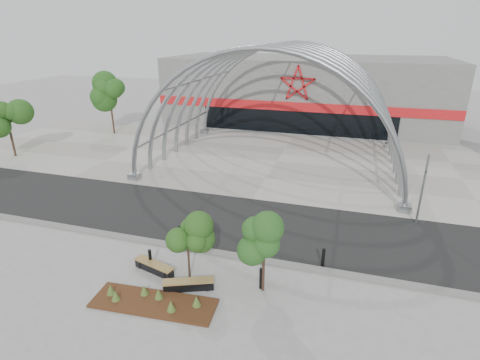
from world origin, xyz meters
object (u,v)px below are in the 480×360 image
Objects in this scene: signal_pole at (423,189)px; bench_0 at (154,267)px; street_tree_0 at (187,235)px; street_tree_1 at (264,238)px; bollard_2 at (187,236)px; bench_1 at (189,285)px.

signal_pole is 15.95m from bench_0.
street_tree_1 is at bearing 1.98° from street_tree_0.
bollard_2 is (-4.95, 2.63, -2.18)m from street_tree_1.
street_tree_0 is 2.83m from bench_0.
street_tree_1 is 1.61× the size of bench_1.
bench_0 is (-12.94, -9.07, -2.09)m from signal_pole.
bench_0 is at bearing -178.40° from street_tree_1.
street_tree_0 is 1.40× the size of bench_1.
signal_pole reaches higher than bench_0.
street_tree_1 is 5.97m from bench_0.
signal_pole is at bearing 39.25° from street_tree_0.
signal_pole reaches higher than street_tree_1.
bench_1 is 3.94m from bollard_2.
street_tree_0 is 3.58m from bollard_2.
street_tree_0 is 1.42× the size of bench_0.
street_tree_1 is at bearing 1.60° from bench_0.
bollard_2 is (-12.46, -6.30, -1.80)m from signal_pole.
bench_0 is at bearing -99.93° from bollard_2.
bench_0 is 2.84m from bollard_2.
signal_pole reaches higher than bench_1.
signal_pole is 11.67m from street_tree_1.
street_tree_0 is at bearing 0.88° from bench_0.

